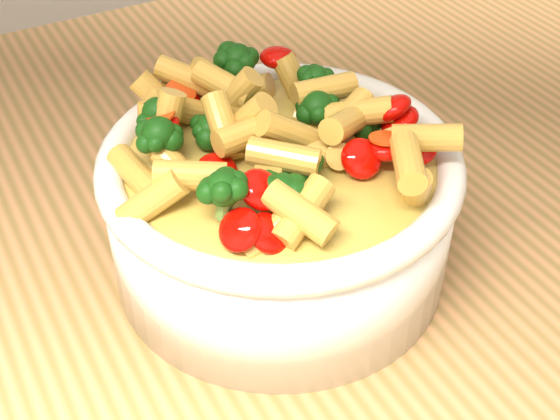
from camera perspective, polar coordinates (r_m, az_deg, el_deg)
name	(u,v)px	position (r m, az deg, el deg)	size (l,w,h in m)	color
table	(363,292)	(0.66, 6.11, -5.98)	(1.20, 0.80, 0.90)	tan
serving_bowl	(280,209)	(0.50, 0.00, 0.11)	(0.23, 0.23, 0.10)	white
pasta_salad	(280,130)	(0.46, 0.00, 5.84)	(0.18, 0.18, 0.04)	gold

